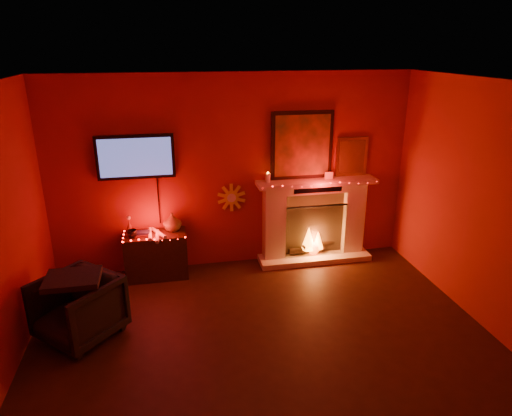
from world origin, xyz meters
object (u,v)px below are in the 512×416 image
at_px(fireplace, 314,212).
at_px(tv, 136,157).
at_px(sunburst_clock, 231,198).
at_px(armchair, 78,308).
at_px(console_table, 157,252).

xyz_separation_m(fireplace, tv, (-2.44, 0.06, 0.92)).
bearing_deg(sunburst_clock, fireplace, -4.37).
bearing_deg(tv, sunburst_clock, 1.24).
relative_size(tv, armchair, 1.60).
bearing_deg(armchair, sunburst_clock, 80.83).
xyz_separation_m(sunburst_clock, console_table, (-1.07, -0.22, -0.64)).
bearing_deg(console_table, sunburst_clock, 11.43).
height_order(tv, sunburst_clock, tv).
bearing_deg(armchair, fireplace, 67.15).
bearing_deg(console_table, fireplace, 3.18).
bearing_deg(tv, console_table, -47.12).
height_order(fireplace, armchair, fireplace).
distance_m(fireplace, sunburst_clock, 1.23).
bearing_deg(tv, fireplace, -1.50).
relative_size(sunburst_clock, console_table, 0.45).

